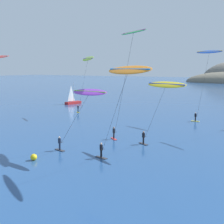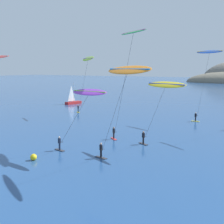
# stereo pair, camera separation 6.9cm
# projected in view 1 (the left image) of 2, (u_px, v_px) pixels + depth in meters

# --- Properties ---
(sailboat_near) EXTENTS (2.29, 5.97, 5.70)m
(sailboat_near) POSITION_uv_depth(u_px,v_px,m) (74.00, 102.00, 77.48)
(sailboat_near) COLOR #B22323
(sailboat_near) RESTS_ON ground
(kitesurfer_lime) EXTENTS (7.84, 5.04, 12.18)m
(kitesurfer_lime) POSITION_uv_depth(u_px,v_px,m) (87.00, 63.00, 56.53)
(kitesurfer_lime) COLOR yellow
(kitesurfer_lime) RESTS_ON ground
(kitesurfer_purple) EXTENTS (7.93, 1.84, 7.61)m
(kitesurfer_purple) POSITION_uv_depth(u_px,v_px,m) (87.00, 97.00, 29.94)
(kitesurfer_purple) COLOR #2D2D33
(kitesurfer_purple) RESTS_ON ground
(kitesurfer_orange) EXTENTS (8.38, 4.66, 10.05)m
(kitesurfer_orange) POSITION_uv_depth(u_px,v_px,m) (127.00, 76.00, 25.44)
(kitesurfer_orange) COLOR #2D2D33
(kitesurfer_orange) RESTS_ON ground
(kitesurfer_blue) EXTENTS (5.32, 2.56, 12.91)m
(kitesurfer_blue) POSITION_uv_depth(u_px,v_px,m) (208.00, 59.00, 48.74)
(kitesurfer_blue) COLOR yellow
(kitesurfer_blue) RESTS_ON ground
(kitesurfer_green) EXTENTS (7.30, 4.92, 14.20)m
(kitesurfer_green) POSITION_uv_depth(u_px,v_px,m) (132.00, 42.00, 33.23)
(kitesurfer_green) COLOR red
(kitesurfer_green) RESTS_ON ground
(kitesurfer_yellow) EXTENTS (7.01, 3.60, 8.27)m
(kitesurfer_yellow) POSITION_uv_depth(u_px,v_px,m) (164.00, 89.00, 32.56)
(kitesurfer_yellow) COLOR #2D2D33
(kitesurfer_yellow) RESTS_ON ground
(marker_buoy) EXTENTS (0.70, 0.70, 0.70)m
(marker_buoy) POSITION_uv_depth(u_px,v_px,m) (34.00, 157.00, 29.90)
(marker_buoy) COLOR yellow
(marker_buoy) RESTS_ON ground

